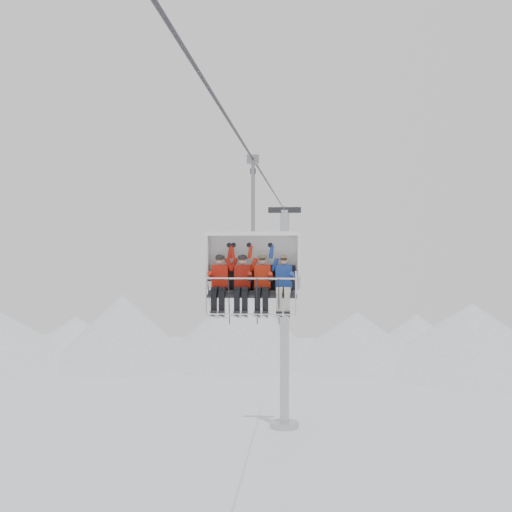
# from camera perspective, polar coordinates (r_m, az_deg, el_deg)

# --- Properties ---
(ridgeline) EXTENTS (72.00, 21.00, 7.00)m
(ridgeline) POSITION_cam_1_polar(r_m,az_deg,el_deg) (59.81, 1.70, -7.05)
(ridgeline) COLOR white
(ridgeline) RESTS_ON ground
(lift_tower_right) EXTENTS (2.00, 1.80, 13.48)m
(lift_tower_right) POSITION_cam_1_polar(r_m,az_deg,el_deg) (39.50, 2.55, -6.86)
(lift_tower_right) COLOR #AFB2B7
(lift_tower_right) RESTS_ON ground
(haul_cable) EXTENTS (0.06, 50.00, 0.06)m
(haul_cable) POSITION_cam_1_polar(r_m,az_deg,el_deg) (17.31, 0.00, 8.17)
(haul_cable) COLOR #2B2B2F
(haul_cable) RESTS_ON lift_tower_left
(chairlift_carrier) EXTENTS (2.39, 1.17, 3.98)m
(chairlift_carrier) POSITION_cam_1_polar(r_m,az_deg,el_deg) (16.33, -0.24, -0.62)
(chairlift_carrier) COLOR black
(chairlift_carrier) RESTS_ON haul_cable
(skier_far_left) EXTENTS (0.41, 1.69, 1.63)m
(skier_far_left) POSITION_cam_1_polar(r_m,az_deg,el_deg) (16.14, -3.26, -2.29)
(skier_far_left) COLOR red
(skier_far_left) RESTS_ON chairlift_carrier
(skier_center_left) EXTENTS (0.41, 1.69, 1.63)m
(skier_center_left) POSITION_cam_1_polar(r_m,az_deg,el_deg) (16.07, -1.24, -2.31)
(skier_center_left) COLOR #A7170C
(skier_center_left) RESTS_ON chairlift_carrier
(skier_center_right) EXTENTS (0.41, 1.69, 1.63)m
(skier_center_right) POSITION_cam_1_polar(r_m,az_deg,el_deg) (16.03, 0.56, -2.31)
(skier_center_right) COLOR red
(skier_center_right) RESTS_ON chairlift_carrier
(skier_far_right) EXTENTS (0.41, 1.69, 1.63)m
(skier_far_right) POSITION_cam_1_polar(r_m,az_deg,el_deg) (16.00, 2.47, -2.32)
(skier_far_right) COLOR #1E40A2
(skier_far_right) RESTS_ON chairlift_carrier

